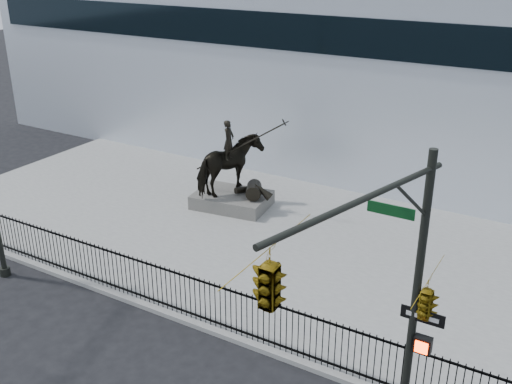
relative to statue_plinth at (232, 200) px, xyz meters
The scene contains 7 objects.
ground 9.42m from the statue_plinth, 69.87° to the right, with size 120.00×120.00×0.00m, color black.
plaza 3.74m from the statue_plinth, 29.52° to the right, with size 30.00×12.00×0.15m, color gray.
building 12.31m from the statue_plinth, 73.83° to the left, with size 44.00×14.00×9.00m, color silver.
picket_fence 8.26m from the statue_plinth, 66.88° to the right, with size 22.10×0.10×1.50m.
statue_plinth is the anchor object (origin of this frame).
equestrian_statue 1.51m from the statue_plinth, ahead, with size 3.95×2.71×3.37m.
traffic_signal_right 15.20m from the statue_plinth, 48.16° to the right, with size 2.17×6.86×7.00m.
Camera 1 is at (9.58, -10.86, 10.65)m, focal length 42.00 mm.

